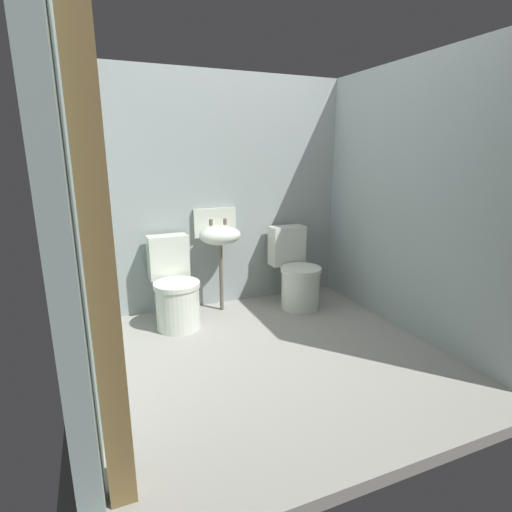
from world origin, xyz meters
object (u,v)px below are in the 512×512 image
toilet_left (175,290)px  toilet_right (296,275)px  sink (219,234)px  wooden_door_post (99,257)px

toilet_left → toilet_right: bearing=178.0°
toilet_left → sink: 0.68m
wooden_door_post → toilet_right: bearing=44.3°
toilet_left → sink: size_ratio=0.79×
toilet_right → sink: 0.88m
wooden_door_post → sink: 2.26m
sink → toilet_right: bearing=-14.3°
wooden_door_post → toilet_right: wooden_door_post is taller
toilet_left → wooden_door_post: bearing=69.5°
sink → wooden_door_post: bearing=-118.8°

